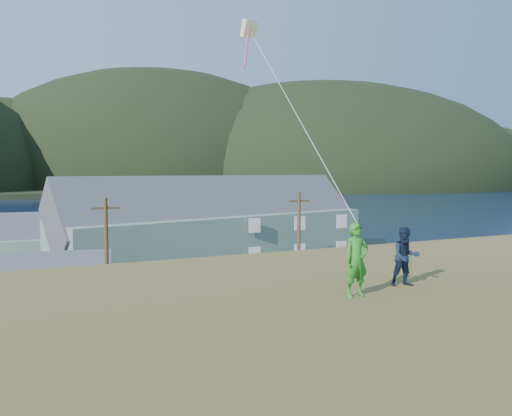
{
  "coord_description": "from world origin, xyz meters",
  "views": [
    {
      "loc": [
        -3.66,
        -28.71,
        10.14
      ],
      "look_at": [
        3.74,
        -12.11,
        8.8
      ],
      "focal_mm": 35.0,
      "sensor_mm": 36.0,
      "label": 1
    }
  ],
  "objects_px": {
    "lodge": "(219,226)",
    "kite_flyer_navy": "(406,257)",
    "wharf": "(15,249)",
    "shed_white": "(56,291)",
    "kite_flyer_green": "(356,260)",
    "shed_palegreen_far": "(32,244)"
  },
  "relations": [
    {
      "from": "wharf",
      "to": "lodge",
      "type": "xyz_separation_m",
      "value": [
        19.74,
        -20.13,
        4.05
      ]
    },
    {
      "from": "shed_palegreen_far",
      "to": "lodge",
      "type": "bearing_deg",
      "value": -17.9
    },
    {
      "from": "wharf",
      "to": "shed_white",
      "type": "relative_size",
      "value": 3.32
    },
    {
      "from": "kite_flyer_green",
      "to": "kite_flyer_navy",
      "type": "relative_size",
      "value": 1.15
    },
    {
      "from": "kite_flyer_green",
      "to": "shed_white",
      "type": "bearing_deg",
      "value": 101.93
    },
    {
      "from": "lodge",
      "to": "shed_white",
      "type": "height_order",
      "value": "lodge"
    },
    {
      "from": "lodge",
      "to": "kite_flyer_green",
      "type": "bearing_deg",
      "value": -118.77
    },
    {
      "from": "kite_flyer_navy",
      "to": "shed_white",
      "type": "bearing_deg",
      "value": 123.8
    },
    {
      "from": "wharf",
      "to": "shed_palegreen_far",
      "type": "distance_m",
      "value": 13.29
    },
    {
      "from": "kite_flyer_green",
      "to": "kite_flyer_navy",
      "type": "xyz_separation_m",
      "value": [
        1.8,
        0.4,
        -0.11
      ]
    },
    {
      "from": "shed_palegreen_far",
      "to": "kite_flyer_navy",
      "type": "height_order",
      "value": "kite_flyer_navy"
    },
    {
      "from": "wharf",
      "to": "shed_palegreen_far",
      "type": "xyz_separation_m",
      "value": [
        2.0,
        -12.94,
        2.29
      ]
    },
    {
      "from": "lodge",
      "to": "kite_flyer_navy",
      "type": "bearing_deg",
      "value": -116.41
    },
    {
      "from": "kite_flyer_green",
      "to": "wharf",
      "type": "bearing_deg",
      "value": 98.12
    },
    {
      "from": "shed_palegreen_far",
      "to": "shed_white",
      "type": "bearing_deg",
      "value": -81.81
    },
    {
      "from": "shed_white",
      "to": "kite_flyer_green",
      "type": "height_order",
      "value": "kite_flyer_green"
    },
    {
      "from": "wharf",
      "to": "shed_white",
      "type": "bearing_deg",
      "value": -84.13
    },
    {
      "from": "lodge",
      "to": "wharf",
      "type": "bearing_deg",
      "value": 120.83
    },
    {
      "from": "kite_flyer_navy",
      "to": "wharf",
      "type": "bearing_deg",
      "value": 117.74
    },
    {
      "from": "wharf",
      "to": "kite_flyer_green",
      "type": "bearing_deg",
      "value": -81.18
    },
    {
      "from": "wharf",
      "to": "kite_flyer_navy",
      "type": "xyz_separation_m",
      "value": [
        10.97,
        -58.74,
        7.5
      ]
    },
    {
      "from": "wharf",
      "to": "shed_white",
      "type": "distance_m",
      "value": 33.81
    }
  ]
}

